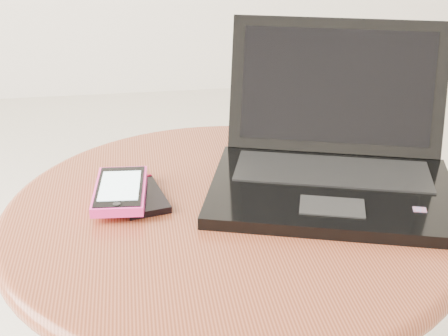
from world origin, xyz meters
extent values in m
cylinder|color=#622B17|center=(0.04, -0.02, 0.48)|extent=(0.60, 0.60, 0.03)
torus|color=#622B17|center=(0.04, -0.02, 0.48)|extent=(0.62, 0.62, 0.03)
cube|color=black|center=(0.19, -0.01, 0.50)|extent=(0.39, 0.32, 0.02)
cube|color=black|center=(0.20, 0.03, 0.51)|extent=(0.30, 0.18, 0.00)
cube|color=black|center=(0.17, -0.07, 0.51)|extent=(0.10, 0.07, 0.00)
cube|color=red|center=(0.28, -0.10, 0.51)|extent=(0.02, 0.02, 0.00)
cube|color=black|center=(0.23, 0.13, 0.61)|extent=(0.33, 0.16, 0.20)
cube|color=black|center=(0.23, 0.12, 0.61)|extent=(0.29, 0.14, 0.17)
cube|color=black|center=(-0.08, 0.02, 0.50)|extent=(0.08, 0.12, 0.01)
cube|color=#A6092A|center=(-0.09, 0.07, 0.51)|extent=(0.06, 0.02, 0.00)
cube|color=#FC319C|center=(-0.10, 0.02, 0.51)|extent=(0.08, 0.13, 0.01)
cube|color=black|center=(-0.10, 0.02, 0.52)|extent=(0.07, 0.13, 0.00)
cube|color=#CAEAF4|center=(-0.10, 0.02, 0.52)|extent=(0.06, 0.09, 0.00)
cylinder|color=black|center=(-0.11, -0.04, 0.52)|extent=(0.01, 0.01, 0.00)
camera|label=1|loc=(-0.08, -0.76, 0.91)|focal=50.46mm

